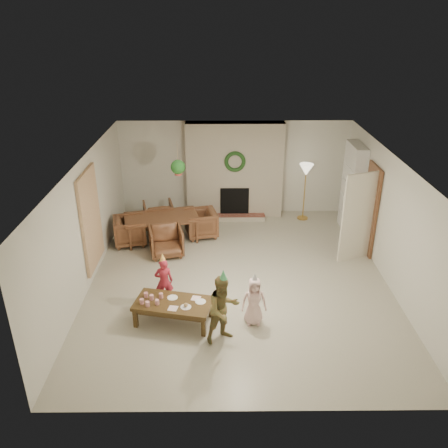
{
  "coord_description": "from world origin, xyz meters",
  "views": [
    {
      "loc": [
        -0.37,
        -8.2,
        5.05
      ],
      "look_at": [
        -0.3,
        0.4,
        1.05
      ],
      "focal_mm": 37.04,
      "sensor_mm": 36.0,
      "label": 1
    }
  ],
  "objects_px": {
    "dining_chair_near": "(166,241)",
    "dining_chair_right": "(201,223)",
    "child_red": "(164,281)",
    "dining_chair_left": "(130,231)",
    "coffee_table_top": "(173,303)",
    "child_plaid": "(223,309)",
    "dining_chair_far": "(159,215)",
    "dining_table": "(162,229)",
    "child_pink": "(254,301)"
  },
  "relations": [
    {
      "from": "dining_chair_far",
      "to": "child_plaid",
      "type": "relative_size",
      "value": 0.61
    },
    {
      "from": "dining_chair_left",
      "to": "dining_chair_right",
      "type": "bearing_deg",
      "value": -90.0
    },
    {
      "from": "coffee_table_top",
      "to": "child_plaid",
      "type": "height_order",
      "value": "child_plaid"
    },
    {
      "from": "dining_chair_left",
      "to": "coffee_table_top",
      "type": "bearing_deg",
      "value": -170.24
    },
    {
      "from": "dining_chair_near",
      "to": "dining_chair_right",
      "type": "distance_m",
      "value": 1.21
    },
    {
      "from": "child_plaid",
      "to": "child_pink",
      "type": "bearing_deg",
      "value": 10.29
    },
    {
      "from": "dining_chair_near",
      "to": "child_plaid",
      "type": "distance_m",
      "value": 3.24
    },
    {
      "from": "dining_chair_far",
      "to": "dining_chair_left",
      "type": "xyz_separation_m",
      "value": [
        -0.56,
        -0.91,
        0.0
      ]
    },
    {
      "from": "dining_table",
      "to": "dining_chair_far",
      "type": "bearing_deg",
      "value": 90.0
    },
    {
      "from": "dining_chair_right",
      "to": "child_pink",
      "type": "distance_m",
      "value": 3.64
    },
    {
      "from": "dining_chair_left",
      "to": "dining_chair_near",
      "type": "bearing_deg",
      "value": -135.0
    },
    {
      "from": "coffee_table_top",
      "to": "child_red",
      "type": "bearing_deg",
      "value": 122.8
    },
    {
      "from": "dining_table",
      "to": "dining_chair_near",
      "type": "height_order",
      "value": "dining_chair_near"
    },
    {
      "from": "dining_chair_near",
      "to": "dining_chair_left",
      "type": "height_order",
      "value": "same"
    },
    {
      "from": "child_pink",
      "to": "dining_chair_near",
      "type": "bearing_deg",
      "value": 122.99
    },
    {
      "from": "coffee_table_top",
      "to": "child_red",
      "type": "distance_m",
      "value": 0.63
    },
    {
      "from": "dining_chair_left",
      "to": "child_plaid",
      "type": "height_order",
      "value": "child_plaid"
    },
    {
      "from": "dining_chair_right",
      "to": "coffee_table_top",
      "type": "relative_size",
      "value": 0.55
    },
    {
      "from": "dining_chair_right",
      "to": "child_pink",
      "type": "relative_size",
      "value": 0.81
    },
    {
      "from": "dining_chair_right",
      "to": "child_plaid",
      "type": "height_order",
      "value": "child_plaid"
    },
    {
      "from": "dining_chair_far",
      "to": "dining_chair_left",
      "type": "bearing_deg",
      "value": 45.0
    },
    {
      "from": "dining_chair_left",
      "to": "coffee_table_top",
      "type": "height_order",
      "value": "dining_chair_left"
    },
    {
      "from": "dining_chair_far",
      "to": "child_red",
      "type": "bearing_deg",
      "value": 85.37
    },
    {
      "from": "dining_chair_far",
      "to": "child_red",
      "type": "xyz_separation_m",
      "value": [
        0.52,
        -3.37,
        0.13
      ]
    },
    {
      "from": "dining_table",
      "to": "coffee_table_top",
      "type": "relative_size",
      "value": 1.28
    },
    {
      "from": "dining_table",
      "to": "dining_chair_near",
      "type": "bearing_deg",
      "value": -90.0
    },
    {
      "from": "child_red",
      "to": "child_pink",
      "type": "relative_size",
      "value": 1.04
    },
    {
      "from": "child_pink",
      "to": "coffee_table_top",
      "type": "bearing_deg",
      "value": 175.83
    },
    {
      "from": "dining_chair_near",
      "to": "child_plaid",
      "type": "relative_size",
      "value": 0.61
    },
    {
      "from": "child_red",
      "to": "dining_chair_left",
      "type": "bearing_deg",
      "value": -74.82
    },
    {
      "from": "dining_chair_near",
      "to": "dining_chair_right",
      "type": "bearing_deg",
      "value": 38.66
    },
    {
      "from": "dining_chair_left",
      "to": "child_plaid",
      "type": "distance_m",
      "value": 4.16
    },
    {
      "from": "child_red",
      "to": "child_plaid",
      "type": "relative_size",
      "value": 0.78
    },
    {
      "from": "dining_chair_left",
      "to": "dining_chair_right",
      "type": "height_order",
      "value": "same"
    },
    {
      "from": "dining_chair_near",
      "to": "child_red",
      "type": "bearing_deg",
      "value": -98.3
    },
    {
      "from": "dining_chair_right",
      "to": "child_plaid",
      "type": "distance_m",
      "value": 3.97
    },
    {
      "from": "dining_chair_right",
      "to": "child_red",
      "type": "relative_size",
      "value": 0.78
    },
    {
      "from": "dining_chair_far",
      "to": "child_plaid",
      "type": "xyz_separation_m",
      "value": [
        1.61,
        -4.44,
        0.27
      ]
    },
    {
      "from": "child_plaid",
      "to": "coffee_table_top",
      "type": "bearing_deg",
      "value": 121.56
    },
    {
      "from": "dining_chair_right",
      "to": "child_plaid",
      "type": "xyz_separation_m",
      "value": [
        0.52,
        -3.93,
        0.27
      ]
    },
    {
      "from": "dining_chair_near",
      "to": "dining_chair_left",
      "type": "relative_size",
      "value": 1.0
    },
    {
      "from": "dining_chair_near",
      "to": "child_red",
      "type": "height_order",
      "value": "child_red"
    },
    {
      "from": "dining_chair_left",
      "to": "coffee_table_top",
      "type": "relative_size",
      "value": 0.55
    },
    {
      "from": "coffee_table_top",
      "to": "child_red",
      "type": "height_order",
      "value": "child_red"
    },
    {
      "from": "dining_chair_near",
      "to": "child_plaid",
      "type": "height_order",
      "value": "child_plaid"
    },
    {
      "from": "dining_chair_right",
      "to": "child_plaid",
      "type": "bearing_deg",
      "value": -5.82
    },
    {
      "from": "dining_chair_far",
      "to": "dining_chair_right",
      "type": "height_order",
      "value": "same"
    },
    {
      "from": "dining_chair_far",
      "to": "dining_chair_right",
      "type": "distance_m",
      "value": 1.21
    },
    {
      "from": "dining_chair_left",
      "to": "child_red",
      "type": "xyz_separation_m",
      "value": [
        1.08,
        -2.46,
        0.13
      ]
    },
    {
      "from": "dining_chair_far",
      "to": "child_pink",
      "type": "xyz_separation_m",
      "value": [
        2.15,
        -4.0,
        0.12
      ]
    }
  ]
}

